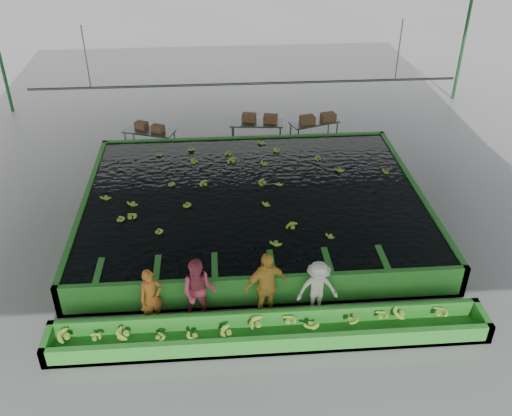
{
  "coord_description": "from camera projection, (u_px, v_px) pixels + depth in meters",
  "views": [
    {
      "loc": [
        -1.03,
        -12.97,
        9.48
      ],
      "look_at": [
        0.0,
        0.5,
        1.0
      ],
      "focal_mm": 40.0,
      "sensor_mm": 36.0,
      "label": 1
    }
  ],
  "objects": [
    {
      "name": "packing_table_right",
      "position": [
        314.0,
        132.0,
        21.68
      ],
      "size": [
        1.97,
        1.28,
        0.83
      ],
      "primitive_type": null,
      "rotation": [
        0.0,
        0.0,
        0.32
      ],
      "color": "#59605B",
      "rests_on": "ground"
    },
    {
      "name": "ground",
      "position": [
        257.0,
        247.0,
        16.06
      ],
      "size": [
        80.0,
        80.0,
        0.0
      ],
      "primitive_type": "plane",
      "color": "gray",
      "rests_on": "ground"
    },
    {
      "name": "worker_c",
      "position": [
        266.0,
        286.0,
        13.2
      ],
      "size": [
        1.17,
        0.79,
        1.84
      ],
      "primitive_type": "imported",
      "rotation": [
        0.0,
        0.0,
        0.35
      ],
      "color": "gold",
      "rests_on": "ground"
    },
    {
      "name": "floating_bananas",
      "position": [
        252.0,
        181.0,
        17.55
      ],
      "size": [
        8.94,
        6.1,
        0.12
      ],
      "primitive_type": null,
      "color": "#95C633",
      "rests_on": "tank_water"
    },
    {
      "name": "worker_a",
      "position": [
        151.0,
        298.0,
        13.12
      ],
      "size": [
        0.65,
        0.56,
        1.51
      ],
      "primitive_type": "imported",
      "rotation": [
        0.0,
        0.0,
        0.43
      ],
      "color": "#C06921",
      "rests_on": "ground"
    },
    {
      "name": "box_stack_left",
      "position": [
        150.0,
        130.0,
        20.78
      ],
      "size": [
        1.16,
        0.84,
        0.25
      ],
      "primitive_type": null,
      "rotation": [
        0.0,
        0.0,
        -0.52
      ],
      "color": "brown",
      "rests_on": "packing_table_left"
    },
    {
      "name": "cableway_rail",
      "position": [
        246.0,
        84.0,
        18.68
      ],
      "size": [
        0.08,
        0.08,
        14.0
      ],
      "primitive_type": "cylinder",
      "color": "#59605B",
      "rests_on": "shed_roof"
    },
    {
      "name": "flotation_tank",
      "position": [
        253.0,
        206.0,
        17.08
      ],
      "size": [
        10.0,
        8.0,
        0.9
      ],
      "primitive_type": null,
      "color": "#2C8828",
      "rests_on": "ground"
    },
    {
      "name": "rail_hanger_right",
      "position": [
        399.0,
        50.0,
        18.48
      ],
      "size": [
        0.04,
        0.04,
        2.0
      ],
      "primitive_type": "cylinder",
      "color": "#59605B",
      "rests_on": "shed_roof"
    },
    {
      "name": "worker_d",
      "position": [
        318.0,
        289.0,
        13.37
      ],
      "size": [
        1.0,
        0.59,
        1.51
      ],
      "primitive_type": "imported",
      "rotation": [
        0.0,
        0.0,
        0.03
      ],
      "color": "silver",
      "rests_on": "ground"
    },
    {
      "name": "tank_water",
      "position": [
        253.0,
        194.0,
        16.87
      ],
      "size": [
        9.7,
        7.7,
        0.0
      ],
      "primitive_type": "cube",
      "color": "black",
      "rests_on": "flotation_tank"
    },
    {
      "name": "packing_table_left",
      "position": [
        150.0,
        141.0,
        20.97
      ],
      "size": [
        1.99,
        1.32,
        0.84
      ],
      "primitive_type": null,
      "rotation": [
        0.0,
        0.0,
        -0.35
      ],
      "color": "#59605B",
      "rests_on": "ground"
    },
    {
      "name": "shed_posts",
      "position": [
        257.0,
        169.0,
        14.73
      ],
      "size": [
        20.0,
        22.0,
        5.0
      ],
      "primitive_type": null,
      "color": "#1D5728",
      "rests_on": "ground"
    },
    {
      "name": "rail_hanger_left",
      "position": [
        86.0,
        57.0,
        17.83
      ],
      "size": [
        0.04,
        0.04,
        2.0
      ],
      "primitive_type": "cylinder",
      "color": "#59605B",
      "rests_on": "shed_roof"
    },
    {
      "name": "sorting_trough",
      "position": [
        270.0,
        332.0,
        12.88
      ],
      "size": [
        10.0,
        1.0,
        0.5
      ],
      "primitive_type": null,
      "color": "#2C8828",
      "rests_on": "ground"
    },
    {
      "name": "packing_table_mid",
      "position": [
        257.0,
        133.0,
        21.47
      ],
      "size": [
        2.04,
        0.98,
        0.9
      ],
      "primitive_type": null,
      "rotation": [
        0.0,
        0.0,
        -0.1
      ],
      "color": "#59605B",
      "rests_on": "ground"
    },
    {
      "name": "box_stack_right",
      "position": [
        318.0,
        122.0,
        21.41
      ],
      "size": [
        1.42,
        0.69,
        0.3
      ],
      "primitive_type": null,
      "rotation": [
        0.0,
        0.0,
        0.24
      ],
      "color": "brown",
      "rests_on": "packing_table_right"
    },
    {
      "name": "shed_roof",
      "position": [
        258.0,
        75.0,
        13.4
      ],
      "size": [
        20.0,
        22.0,
        0.04
      ],
      "primitive_type": "cube",
      "color": "gray",
      "rests_on": "shed_posts"
    },
    {
      "name": "trough_bananas",
      "position": [
        270.0,
        327.0,
        12.8
      ],
      "size": [
        8.4,
        0.56,
        0.11
      ],
      "primitive_type": null,
      "color": "#95C633",
      "rests_on": "sorting_trough"
    },
    {
      "name": "worker_b",
      "position": [
        199.0,
        292.0,
        13.13
      ],
      "size": [
        0.89,
        0.73,
        1.72
      ],
      "primitive_type": "imported",
      "rotation": [
        0.0,
        0.0,
        -0.09
      ],
      "color": "#B54055",
      "rests_on": "ground"
    },
    {
      "name": "box_stack_mid",
      "position": [
        260.0,
        122.0,
        21.29
      ],
      "size": [
        1.36,
        0.63,
        0.28
      ],
      "primitive_type": null,
      "rotation": [
        0.0,
        0.0,
        -0.21
      ],
      "color": "brown",
      "rests_on": "packing_table_mid"
    }
  ]
}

